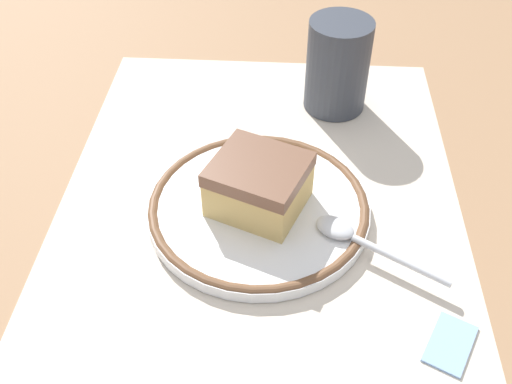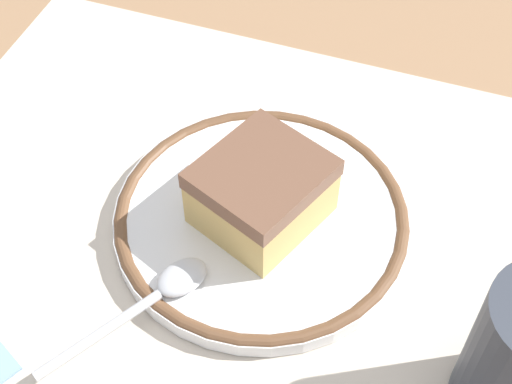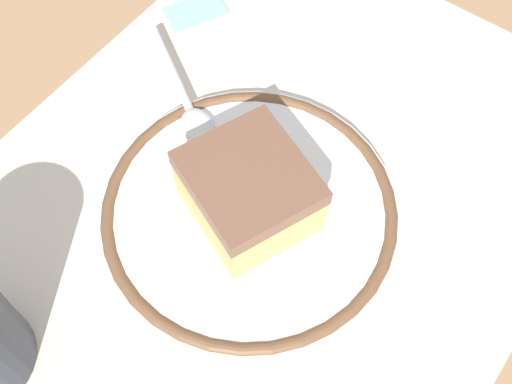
{
  "view_description": "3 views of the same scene",
  "coord_description": "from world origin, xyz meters",
  "px_view_note": "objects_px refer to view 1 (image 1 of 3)",
  "views": [
    {
      "loc": [
        -0.39,
        -0.02,
        0.4
      ],
      "look_at": [
        -0.0,
        0.0,
        0.03
      ],
      "focal_mm": 41.48,
      "sensor_mm": 36.0,
      "label": 1
    },
    {
      "loc": [
        0.1,
        -0.3,
        0.42
      ],
      "look_at": [
        -0.0,
        0.0,
        0.03
      ],
      "focal_mm": 52.92,
      "sensor_mm": 36.0,
      "label": 2
    },
    {
      "loc": [
        0.17,
        0.13,
        0.42
      ],
      "look_at": [
        -0.0,
        0.0,
        0.03
      ],
      "focal_mm": 47.01,
      "sensor_mm": 36.0,
      "label": 3
    }
  ],
  "objects_px": {
    "plate": "(256,211)",
    "spoon": "(354,237)",
    "cup": "(337,70)",
    "sugar_packet": "(451,342)",
    "cake_slice": "(258,182)"
  },
  "relations": [
    {
      "from": "plate",
      "to": "spoon",
      "type": "distance_m",
      "value": 0.09
    },
    {
      "from": "cup",
      "to": "sugar_packet",
      "type": "height_order",
      "value": "cup"
    },
    {
      "from": "spoon",
      "to": "plate",
      "type": "bearing_deg",
      "value": 68.22
    },
    {
      "from": "cake_slice",
      "to": "sugar_packet",
      "type": "relative_size",
      "value": 2.02
    },
    {
      "from": "spoon",
      "to": "sugar_packet",
      "type": "height_order",
      "value": "spoon"
    },
    {
      "from": "spoon",
      "to": "sugar_packet",
      "type": "bearing_deg",
      "value": -142.5
    },
    {
      "from": "cake_slice",
      "to": "spoon",
      "type": "distance_m",
      "value": 0.1
    },
    {
      "from": "cake_slice",
      "to": "spoon",
      "type": "xyz_separation_m",
      "value": [
        -0.04,
        -0.09,
        -0.02
      ]
    },
    {
      "from": "plate",
      "to": "cake_slice",
      "type": "height_order",
      "value": "cake_slice"
    },
    {
      "from": "cup",
      "to": "plate",
      "type": "bearing_deg",
      "value": 157.26
    },
    {
      "from": "cake_slice",
      "to": "spoon",
      "type": "relative_size",
      "value": 0.88
    },
    {
      "from": "plate",
      "to": "sugar_packet",
      "type": "distance_m",
      "value": 0.2
    },
    {
      "from": "sugar_packet",
      "to": "cake_slice",
      "type": "bearing_deg",
      "value": 49.46
    },
    {
      "from": "plate",
      "to": "sugar_packet",
      "type": "bearing_deg",
      "value": -128.71
    },
    {
      "from": "plate",
      "to": "cup",
      "type": "bearing_deg",
      "value": -22.74
    }
  ]
}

